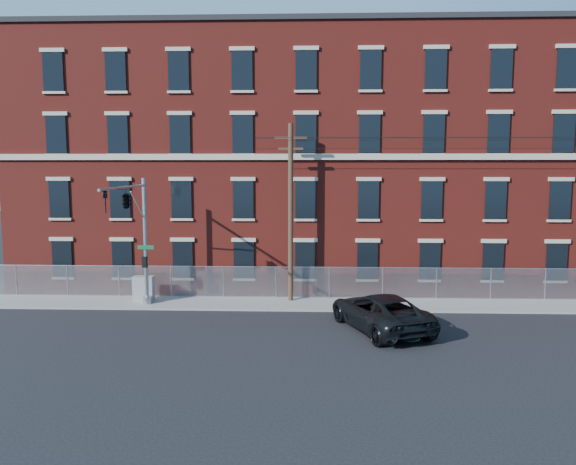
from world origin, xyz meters
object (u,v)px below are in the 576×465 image
(pickup_truck, at_px, (380,312))
(utility_cabinet, at_px, (144,289))
(utility_pole_near, at_px, (291,209))
(traffic_signal_mast, at_px, (131,213))

(pickup_truck, distance_m, utility_cabinet, 13.63)
(utility_pole_near, bearing_deg, utility_cabinet, -176.49)
(traffic_signal_mast, height_order, utility_pole_near, utility_pole_near)
(utility_pole_near, bearing_deg, pickup_truck, -49.97)
(traffic_signal_mast, distance_m, utility_cabinet, 5.41)
(traffic_signal_mast, xyz_separation_m, utility_cabinet, (-0.36, 2.91, -4.55))
(traffic_signal_mast, distance_m, utility_pole_near, 8.70)
(pickup_truck, bearing_deg, utility_cabinet, -41.47)
(traffic_signal_mast, height_order, utility_cabinet, traffic_signal_mast)
(pickup_truck, height_order, utility_cabinet, pickup_truck)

